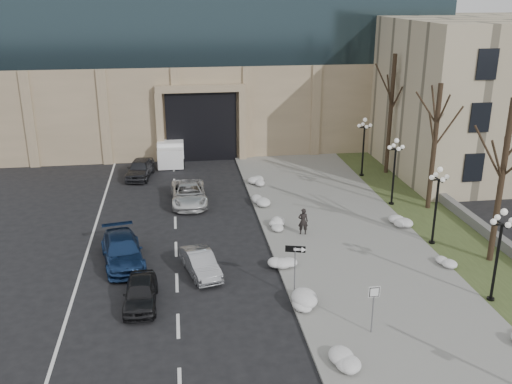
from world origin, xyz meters
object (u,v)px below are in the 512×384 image
car_b (201,263)px  car_c (122,251)px  keep_sign (374,300)px  car_e (140,169)px  lamppost_d (364,139)px  lamppost_b (437,195)px  car_a (141,293)px  one_way_sign (299,255)px  pedestrian (303,221)px  lamppost_c (395,163)px  car_d (189,194)px  lamppost_a (499,243)px  box_truck (171,150)px

car_b → car_c: (-4.12, 1.87, 0.12)m
car_c → keep_sign: size_ratio=2.16×
car_b → car_e: car_e is taller
lamppost_d → lamppost_b: bearing=-90.0°
car_a → lamppost_d: (16.49, 17.43, 2.43)m
one_way_sign → lamppost_d: 19.93m
pedestrian → car_e: bearing=-44.6°
car_c → keep_sign: (11.10, -8.50, 0.98)m
lamppost_c → car_d: bearing=170.2°
car_b → lamppost_d: lamppost_d is taller
lamppost_b → lamppost_c: 6.50m
car_a → lamppost_b: lamppost_b is taller
car_c → lamppost_d: lamppost_d is taller
car_e → one_way_sign: one_way_sign is taller
one_way_sign → keep_sign: bearing=-39.7°
car_a → one_way_sign: bearing=-1.5°
one_way_sign → lamppost_d: bearing=78.9°
pedestrian → lamppost_a: lamppost_a is taller
keep_sign → lamppost_a: lamppost_a is taller
lamppost_a → lamppost_b: 6.50m
car_c → lamppost_c: bearing=9.4°
pedestrian → keep_sign: 10.70m
car_a → lamppost_c: (16.49, 10.93, 2.43)m
pedestrian → one_way_sign: (-1.83, -7.06, 1.27)m
car_e → lamppost_b: bearing=-31.5°
car_a → car_e: bearing=93.7°
car_b → lamppost_b: lamppost_b is taller
keep_sign → lamppost_d: size_ratio=0.49×
car_e → keep_sign: size_ratio=1.86×
car_e → keep_sign: keep_sign is taller
car_a → car_e: 19.73m
one_way_sign → keep_sign: 4.39m
box_truck → lamppost_b: lamppost_b is taller
keep_sign → pedestrian: bearing=93.0°
car_e → one_way_sign: (8.40, -20.03, 1.48)m
car_b → car_e: 17.44m
lamppost_a → keep_sign: bearing=-164.3°
car_e → box_truck: bearing=71.5°
pedestrian → lamppost_a: bearing=136.3°
keep_sign → lamppost_d: 22.37m
car_a → car_d: size_ratio=0.73×
lamppost_a → box_truck: bearing=119.6°
pedestrian → box_truck: box_truck is taller
box_truck → lamppost_c: 20.16m
box_truck → keep_sign: keep_sign is taller
car_a → keep_sign: size_ratio=1.61×
lamppost_c → lamppost_d: same height
keep_sign → car_c: bearing=142.2°
car_c → keep_sign: keep_sign is taller
lamppost_c → lamppost_d: 6.50m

